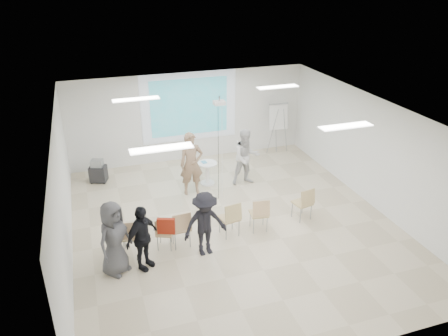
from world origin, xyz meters
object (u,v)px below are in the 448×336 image
object	(u,v)px
audience_left	(142,234)
audience_outer	(113,234)
av_cart	(98,172)
player_right	(246,154)
chair_right_far	(304,201)
pedestal_table	(207,172)
chair_left_mid	(164,232)
laptop	(180,226)
chair_left_inner	(181,226)
audience_mid	(205,220)
chair_far_left	(131,234)
chair_center	(231,217)
chair_right_inner	(260,212)
flipchart_easel	(278,117)
player_left	(191,160)

from	to	relation	value
audience_left	audience_outer	distance (m)	0.59
av_cart	audience_left	bearing A→B (deg)	-61.98
player_right	av_cart	world-z (taller)	player_right
chair_right_far	pedestal_table	bearing A→B (deg)	111.35
chair_left_mid	laptop	distance (m)	0.40
pedestal_table	audience_left	size ratio (longest dim) A/B	0.41
chair_right_far	audience_left	world-z (taller)	audience_left
av_cart	chair_left_inner	bearing A→B (deg)	-48.67
audience_mid	av_cart	distance (m)	5.09
player_right	audience_left	distance (m)	4.79
chair_far_left	laptop	bearing A→B (deg)	9.84
chair_center	audience_outer	distance (m)	2.88
chair_center	audience_outer	bearing A→B (deg)	-178.17
chair_left_inner	audience_mid	xyz separation A→B (m)	(0.47, -0.43, 0.33)
chair_far_left	audience_mid	distance (m)	1.74
chair_left_mid	chair_right_inner	distance (m)	2.41
player_right	chair_left_mid	size ratio (longest dim) A/B	2.37
chair_center	chair_right_far	bearing A→B (deg)	-5.05
chair_left_mid	chair_left_inner	size ratio (longest dim) A/B	0.85
pedestal_table	player_right	size ratio (longest dim) A/B	0.38
player_right	audience_outer	size ratio (longest dim) A/B	1.01
flipchart_easel	av_cart	distance (m)	6.29
audience_outer	flipchart_easel	bearing A→B (deg)	-2.14
chair_center	chair_right_inner	xyz separation A→B (m)	(0.76, -0.01, -0.02)
chair_center	audience_mid	size ratio (longest dim) A/B	0.53
chair_far_left	audience_outer	distance (m)	0.79
chair_far_left	laptop	distance (m)	1.15
chair_far_left	flipchart_easel	world-z (taller)	flipchart_easel
player_left	chair_center	size ratio (longest dim) A/B	2.24
player_left	audience_left	bearing A→B (deg)	-118.39
chair_left_inner	laptop	size ratio (longest dim) A/B	2.73
chair_left_mid	chair_right_far	distance (m)	3.72
chair_far_left	chair_left_mid	size ratio (longest dim) A/B	1.12
chair_far_left	chair_right_inner	world-z (taller)	chair_right_inner
player_left	laptop	xyz separation A→B (m)	(-0.92, -2.45, -0.55)
audience_outer	flipchart_easel	xyz separation A→B (m)	(6.10, 5.04, 0.38)
player_left	chair_left_inner	bearing A→B (deg)	-106.56
chair_far_left	audience_left	distance (m)	0.70
laptop	audience_outer	xyz separation A→B (m)	(-1.54, -0.57, 0.45)
chair_left_mid	player_right	bearing A→B (deg)	62.89
chair_center	chair_right_inner	world-z (taller)	chair_center
chair_center	av_cart	world-z (taller)	chair_center
chair_right_inner	av_cart	distance (m)	5.51
player_left	chair_right_inner	bearing A→B (deg)	-63.20
pedestal_table	audience_outer	xyz separation A→B (m)	(-3.05, -3.44, 0.55)
audience_left	chair_right_far	bearing A→B (deg)	-28.94
chair_center	flipchart_easel	world-z (taller)	flipchart_easel
chair_left_mid	chair_right_inner	xyz separation A→B (m)	(2.41, 0.02, 0.06)
chair_left_inner	audience_left	xyz separation A→B (m)	(-0.97, -0.51, 0.32)
chair_left_inner	audience_left	world-z (taller)	audience_left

